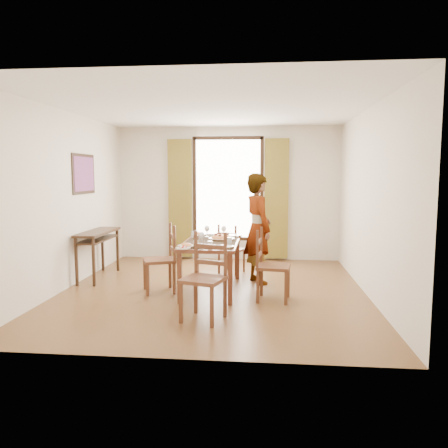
# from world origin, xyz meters

# --- Properties ---
(ground) EXTENTS (5.00, 5.00, 0.00)m
(ground) POSITION_xyz_m (0.00, 0.00, 0.00)
(ground) COLOR #493016
(ground) RESTS_ON ground
(room_shell) EXTENTS (4.60, 5.10, 2.74)m
(room_shell) POSITION_xyz_m (-0.00, 0.13, 1.54)
(room_shell) COLOR beige
(room_shell) RESTS_ON ground
(console_table) EXTENTS (0.38, 1.20, 0.80)m
(console_table) POSITION_xyz_m (-2.03, 0.60, 0.68)
(console_table) COLOR #331D11
(console_table) RESTS_ON ground
(dining_table) EXTENTS (0.80, 1.59, 0.76)m
(dining_table) POSITION_xyz_m (-0.03, 0.00, 0.68)
(dining_table) COLOR brown
(dining_table) RESTS_ON ground
(chair_west) EXTENTS (0.58, 0.58, 1.01)m
(chair_west) POSITION_xyz_m (-0.76, -0.16, 0.47)
(chair_west) COLOR brown
(chair_west) RESTS_ON ground
(chair_north) EXTENTS (0.50, 0.50, 0.87)m
(chair_north) POSITION_xyz_m (0.17, 1.18, 0.41)
(chair_north) COLOR brown
(chair_north) RESTS_ON ground
(chair_south) EXTENTS (0.58, 0.58, 1.05)m
(chair_south) POSITION_xyz_m (0.05, -1.33, 0.49)
(chair_south) COLOR brown
(chair_south) RESTS_ON ground
(chair_east) EXTENTS (0.49, 0.49, 1.00)m
(chair_east) POSITION_xyz_m (0.85, -0.44, 0.47)
(chair_east) COLOR brown
(chair_east) RESTS_ON ground
(man) EXTENTS (0.96, 0.90, 1.76)m
(man) POSITION_xyz_m (0.65, 0.54, 0.88)
(man) COLOR #989CA1
(man) RESTS_ON ground
(plate_sw) EXTENTS (0.27, 0.27, 0.05)m
(plate_sw) POSITION_xyz_m (-0.31, -0.57, 0.78)
(plate_sw) COLOR silver
(plate_sw) RESTS_ON dining_table
(plate_se) EXTENTS (0.27, 0.27, 0.05)m
(plate_se) POSITION_xyz_m (0.22, -0.57, 0.78)
(plate_se) COLOR silver
(plate_se) RESTS_ON dining_table
(plate_nw) EXTENTS (0.27, 0.27, 0.05)m
(plate_nw) POSITION_xyz_m (-0.31, 0.58, 0.78)
(plate_nw) COLOR silver
(plate_nw) RESTS_ON dining_table
(plate_ne) EXTENTS (0.27, 0.27, 0.05)m
(plate_ne) POSITION_xyz_m (0.26, 0.53, 0.78)
(plate_ne) COLOR silver
(plate_ne) RESTS_ON dining_table
(pasta_platter) EXTENTS (0.40, 0.40, 0.10)m
(pasta_platter) POSITION_xyz_m (0.11, 0.13, 0.81)
(pasta_platter) COLOR #B13616
(pasta_platter) RESTS_ON dining_table
(caprese_plate) EXTENTS (0.20, 0.20, 0.04)m
(caprese_plate) POSITION_xyz_m (-0.32, -0.73, 0.78)
(caprese_plate) COLOR silver
(caprese_plate) RESTS_ON dining_table
(wine_glass_a) EXTENTS (0.08, 0.08, 0.18)m
(wine_glass_a) POSITION_xyz_m (-0.12, -0.38, 0.85)
(wine_glass_a) COLOR white
(wine_glass_a) RESTS_ON dining_table
(wine_glass_b) EXTENTS (0.08, 0.08, 0.18)m
(wine_glass_b) POSITION_xyz_m (0.12, 0.39, 0.85)
(wine_glass_b) COLOR white
(wine_glass_b) RESTS_ON dining_table
(wine_glass_c) EXTENTS (0.08, 0.08, 0.18)m
(wine_glass_c) POSITION_xyz_m (-0.15, 0.39, 0.85)
(wine_glass_c) COLOR white
(wine_glass_c) RESTS_ON dining_table
(tumbler_a) EXTENTS (0.07, 0.07, 0.10)m
(tumbler_a) POSITION_xyz_m (0.27, -0.30, 0.81)
(tumbler_a) COLOR silver
(tumbler_a) RESTS_ON dining_table
(tumbler_b) EXTENTS (0.07, 0.07, 0.10)m
(tumbler_b) POSITION_xyz_m (-0.35, 0.31, 0.81)
(tumbler_b) COLOR silver
(tumbler_b) RESTS_ON dining_table
(tumbler_c) EXTENTS (0.07, 0.07, 0.10)m
(tumbler_c) POSITION_xyz_m (0.04, -0.68, 0.81)
(tumbler_c) COLOR silver
(tumbler_c) RESTS_ON dining_table
(wine_bottle) EXTENTS (0.07, 0.07, 0.25)m
(wine_bottle) POSITION_xyz_m (-0.15, -0.73, 0.88)
(wine_bottle) COLOR black
(wine_bottle) RESTS_ON dining_table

